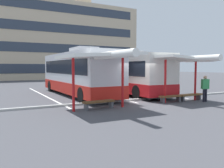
{
  "coord_description": "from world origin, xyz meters",
  "views": [
    {
      "loc": [
        -8.23,
        -12.65,
        2.24
      ],
      "look_at": [
        -0.24,
        2.35,
        1.02
      ],
      "focal_mm": 37.24,
      "sensor_mm": 36.0,
      "label": 1
    }
  ],
  "objects_px": {
    "waiting_shelter_1": "(184,60)",
    "waiting_passenger_0": "(205,87)",
    "waiting_shelter_0": "(102,57)",
    "coach_bus_0": "(77,74)",
    "coach_bus_1": "(121,74)",
    "bench_2": "(191,96)",
    "bench_1": "(171,97)",
    "bench_0": "(99,103)"
  },
  "relations": [
    {
      "from": "waiting_shelter_1",
      "to": "waiting_passenger_0",
      "type": "relative_size",
      "value": 2.42
    },
    {
      "from": "bench_1",
      "to": "bench_2",
      "type": "distance_m",
      "value": 1.8
    },
    {
      "from": "bench_0",
      "to": "waiting_shelter_0",
      "type": "bearing_deg",
      "value": -90.0
    },
    {
      "from": "bench_2",
      "to": "coach_bus_1",
      "type": "bearing_deg",
      "value": 102.86
    },
    {
      "from": "waiting_passenger_0",
      "to": "coach_bus_0",
      "type": "bearing_deg",
      "value": 129.89
    },
    {
      "from": "waiting_shelter_0",
      "to": "waiting_passenger_0",
      "type": "xyz_separation_m",
      "value": [
        7.18,
        -0.53,
        -1.81
      ]
    },
    {
      "from": "coach_bus_0",
      "to": "bench_2",
      "type": "xyz_separation_m",
      "value": [
        5.72,
        -6.46,
        -1.38
      ]
    },
    {
      "from": "coach_bus_1",
      "to": "waiting_passenger_0",
      "type": "bearing_deg",
      "value": -75.8
    },
    {
      "from": "coach_bus_1",
      "to": "waiting_shelter_1",
      "type": "distance_m",
      "value": 7.12
    },
    {
      "from": "coach_bus_0",
      "to": "bench_1",
      "type": "bearing_deg",
      "value": -58.88
    },
    {
      "from": "bench_0",
      "to": "bench_2",
      "type": "bearing_deg",
      "value": -0.42
    },
    {
      "from": "bench_0",
      "to": "bench_2",
      "type": "relative_size",
      "value": 0.94
    },
    {
      "from": "waiting_shelter_1",
      "to": "waiting_passenger_0",
      "type": "height_order",
      "value": "waiting_shelter_1"
    },
    {
      "from": "bench_1",
      "to": "waiting_shelter_1",
      "type": "bearing_deg",
      "value": -13.05
    },
    {
      "from": "bench_1",
      "to": "bench_2",
      "type": "xyz_separation_m",
      "value": [
        1.8,
        0.04,
        0.01
      ]
    },
    {
      "from": "bench_0",
      "to": "waiting_shelter_1",
      "type": "xyz_separation_m",
      "value": [
        5.9,
        -0.3,
        2.38
      ]
    },
    {
      "from": "bench_0",
      "to": "waiting_shelter_1",
      "type": "height_order",
      "value": "waiting_shelter_1"
    },
    {
      "from": "waiting_passenger_0",
      "to": "bench_0",
      "type": "bearing_deg",
      "value": 172.89
    },
    {
      "from": "waiting_passenger_0",
      "to": "bench_2",
      "type": "bearing_deg",
      "value": 114.32
    },
    {
      "from": "waiting_shelter_0",
      "to": "bench_1",
      "type": "relative_size",
      "value": 3.26
    },
    {
      "from": "waiting_shelter_0",
      "to": "bench_1",
      "type": "height_order",
      "value": "waiting_shelter_0"
    },
    {
      "from": "coach_bus_1",
      "to": "waiting_passenger_0",
      "type": "distance_m",
      "value": 7.87
    },
    {
      "from": "waiting_shelter_1",
      "to": "bench_1",
      "type": "height_order",
      "value": "waiting_shelter_1"
    },
    {
      "from": "bench_2",
      "to": "waiting_shelter_1",
      "type": "bearing_deg",
      "value": -164.59
    },
    {
      "from": "coach_bus_1",
      "to": "waiting_shelter_0",
      "type": "relative_size",
      "value": 2.43
    },
    {
      "from": "waiting_shelter_0",
      "to": "bench_2",
      "type": "xyz_separation_m",
      "value": [
        6.8,
        0.31,
        -2.46
      ]
    },
    {
      "from": "waiting_shelter_1",
      "to": "bench_1",
      "type": "distance_m",
      "value": 2.56
    },
    {
      "from": "coach_bus_0",
      "to": "bench_0",
      "type": "relative_size",
      "value": 6.13
    },
    {
      "from": "coach_bus_0",
      "to": "waiting_shelter_1",
      "type": "height_order",
      "value": "coach_bus_0"
    },
    {
      "from": "coach_bus_1",
      "to": "bench_2",
      "type": "bearing_deg",
      "value": -77.14
    },
    {
      "from": "bench_0",
      "to": "bench_1",
      "type": "xyz_separation_m",
      "value": [
        5.0,
        -0.09,
        -0.01
      ]
    },
    {
      "from": "coach_bus_0",
      "to": "waiting_passenger_0",
      "type": "xyz_separation_m",
      "value": [
        6.1,
        -7.3,
        -0.73
      ]
    },
    {
      "from": "bench_2",
      "to": "bench_1",
      "type": "bearing_deg",
      "value": -178.74
    },
    {
      "from": "coach_bus_0",
      "to": "bench_2",
      "type": "relative_size",
      "value": 5.75
    },
    {
      "from": "waiting_shelter_1",
      "to": "bench_2",
      "type": "distance_m",
      "value": 2.55
    },
    {
      "from": "coach_bus_1",
      "to": "bench_2",
      "type": "xyz_separation_m",
      "value": [
        1.54,
        -6.76,
        -1.3
      ]
    },
    {
      "from": "waiting_shelter_1",
      "to": "waiting_passenger_0",
      "type": "bearing_deg",
      "value": -24.99
    },
    {
      "from": "waiting_shelter_0",
      "to": "waiting_shelter_1",
      "type": "xyz_separation_m",
      "value": [
        5.9,
        0.06,
        -0.08
      ]
    },
    {
      "from": "coach_bus_1",
      "to": "bench_2",
      "type": "height_order",
      "value": "coach_bus_1"
    },
    {
      "from": "waiting_passenger_0",
      "to": "bench_1",
      "type": "bearing_deg",
      "value": 159.72
    },
    {
      "from": "waiting_shelter_0",
      "to": "waiting_passenger_0",
      "type": "bearing_deg",
      "value": -4.26
    },
    {
      "from": "waiting_shelter_0",
      "to": "bench_0",
      "type": "relative_size",
      "value": 2.81
    }
  ]
}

